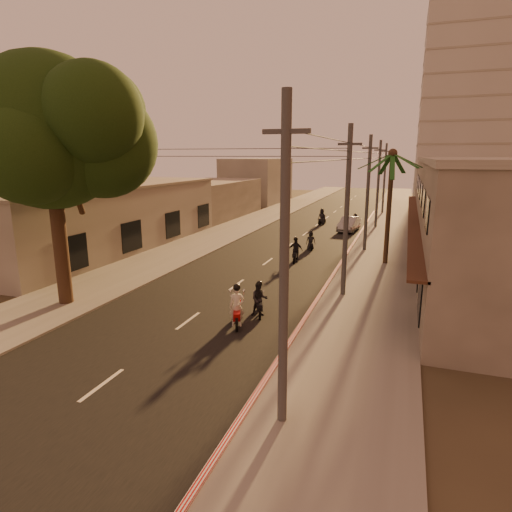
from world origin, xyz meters
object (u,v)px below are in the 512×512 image
object	(u,v)px
scooter_red	(237,307)
parked_car	(349,224)
scooter_mid_b	(295,251)
scooter_mid_a	(259,300)
scooter_far_b	(355,222)
scooter_far_a	(311,241)
palm_tree	(392,160)
broadleaf_tree	(57,133)
scooter_far_c	(322,217)

from	to	relation	value
scooter_red	parked_car	bearing A→B (deg)	66.09
scooter_mid_b	scooter_mid_a	bearing A→B (deg)	-90.32
scooter_mid_b	scooter_far_b	world-z (taller)	scooter_mid_b
scooter_mid_a	scooter_far_a	world-z (taller)	scooter_mid_a
palm_tree	broadleaf_tree	bearing A→B (deg)	-136.52
broadleaf_tree	scooter_mid_b	size ratio (longest dim) A/B	6.51
scooter_far_c	scooter_red	bearing A→B (deg)	-71.90
broadleaf_tree	scooter_mid_b	distance (m)	16.94
palm_tree	scooter_mid_a	world-z (taller)	palm_tree
scooter_mid_a	parked_car	bearing A→B (deg)	66.51
broadleaf_tree	palm_tree	bearing A→B (deg)	43.48
scooter_far_b	scooter_red	bearing A→B (deg)	-78.75
scooter_red	scooter_mid_b	xyz separation A→B (m)	(-0.46, 12.42, -0.06)
palm_tree	scooter_red	distance (m)	16.16
scooter_red	scooter_mid_b	size ratio (longest dim) A/B	1.06
scooter_mid_b	scooter_far_c	size ratio (longest dim) A/B	1.03
broadleaf_tree	scooter_far_c	bearing A→B (deg)	76.82
scooter_far_c	parked_car	bearing A→B (deg)	-28.88
scooter_far_b	scooter_far_c	bearing A→B (deg)	174.42
palm_tree	scooter_far_b	bearing A→B (deg)	104.42
scooter_mid_a	scooter_mid_b	bearing A→B (deg)	73.85
scooter_mid_b	scooter_far_c	bearing A→B (deg)	89.19
palm_tree	scooter_mid_a	distance (m)	14.71
palm_tree	scooter_mid_b	bearing A→B (deg)	-167.57
palm_tree	scooter_mid_b	xyz separation A→B (m)	(-6.13, -1.35, -6.33)
scooter_red	scooter_far_b	world-z (taller)	scooter_red
palm_tree	scooter_far_c	distance (m)	18.96
scooter_red	scooter_far_c	size ratio (longest dim) A/B	1.09
scooter_far_b	parked_car	xyz separation A→B (m)	(-0.40, -1.77, -0.02)
scooter_mid_a	scooter_far_b	world-z (taller)	scooter_mid_a
scooter_red	parked_car	world-z (taller)	scooter_red
parked_car	scooter_far_c	xyz separation A→B (m)	(-3.38, 3.19, 0.10)
scooter_mid_a	broadleaf_tree	bearing A→B (deg)	168.36
scooter_far_c	palm_tree	bearing A→B (deg)	-50.48
scooter_far_b	palm_tree	bearing A→B (deg)	-60.59
scooter_red	scooter_far_a	world-z (taller)	scooter_red
parked_car	scooter_far_b	bearing A→B (deg)	83.17
broadleaf_tree	scooter_far_a	distance (m)	20.43
scooter_far_b	scooter_mid_b	bearing A→B (deg)	-83.23
scooter_far_b	parked_car	world-z (taller)	scooter_far_b
palm_tree	scooter_mid_a	bearing A→B (deg)	-112.78
palm_tree	scooter_far_c	xyz separation A→B (m)	(-7.57, 16.19, -6.33)
palm_tree	scooter_mid_b	world-z (taller)	palm_tree
scooter_mid_b	parked_car	bearing A→B (deg)	76.81
scooter_mid_b	scooter_far_b	distance (m)	16.29
palm_tree	scooter_far_c	bearing A→B (deg)	115.06
parked_car	broadleaf_tree	bearing A→B (deg)	-105.43
parked_car	scooter_mid_b	bearing A→B (deg)	-91.91
broadleaf_tree	scooter_mid_a	size ratio (longest dim) A/B	7.03
scooter_far_a	scooter_far_c	world-z (taller)	scooter_far_c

